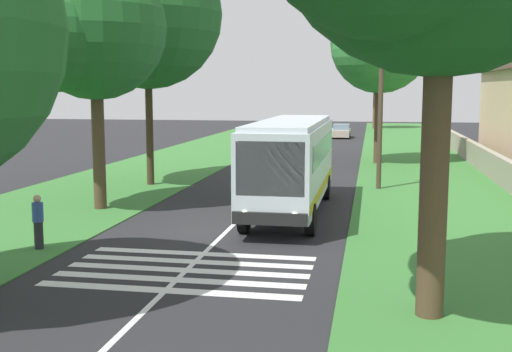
# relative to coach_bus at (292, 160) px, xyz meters

# --- Properties ---
(ground) EXTENTS (160.00, 160.00, 0.00)m
(ground) POSITION_rel_coach_bus_xyz_m (-3.93, 1.80, -2.15)
(ground) COLOR #262628
(grass_verge_left) EXTENTS (120.00, 8.00, 0.04)m
(grass_verge_left) POSITION_rel_coach_bus_xyz_m (11.07, 10.00, -2.13)
(grass_verge_left) COLOR #387533
(grass_verge_left) RESTS_ON ground
(grass_verge_right) EXTENTS (120.00, 8.00, 0.04)m
(grass_verge_right) POSITION_rel_coach_bus_xyz_m (11.07, -6.40, -2.13)
(grass_verge_right) COLOR #387533
(grass_verge_right) RESTS_ON ground
(centre_line) EXTENTS (110.00, 0.16, 0.01)m
(centre_line) POSITION_rel_coach_bus_xyz_m (11.07, 1.80, -2.14)
(centre_line) COLOR silver
(centre_line) RESTS_ON ground
(coach_bus) EXTENTS (11.16, 2.62, 3.73)m
(coach_bus) POSITION_rel_coach_bus_xyz_m (0.00, 0.00, 0.00)
(coach_bus) COLOR silver
(coach_bus) RESTS_ON ground
(zebra_crossing) EXTENTS (4.05, 6.80, 0.01)m
(zebra_crossing) POSITION_rel_coach_bus_xyz_m (-8.76, 1.80, -2.14)
(zebra_crossing) COLOR silver
(zebra_crossing) RESTS_ON ground
(trailing_car_0) EXTENTS (4.30, 1.78, 1.43)m
(trailing_car_0) POSITION_rel_coach_bus_xyz_m (18.65, 3.76, -1.48)
(trailing_car_0) COLOR #145933
(trailing_car_0) RESTS_ON ground
(trailing_car_1) EXTENTS (4.30, 1.78, 1.43)m
(trailing_car_1) POSITION_rel_coach_bus_xyz_m (25.90, 3.34, -1.48)
(trailing_car_1) COLOR #B7A893
(trailing_car_1) RESTS_ON ground
(trailing_car_2) EXTENTS (4.30, 1.78, 1.43)m
(trailing_car_2) POSITION_rel_coach_bus_xyz_m (33.28, 3.79, -1.48)
(trailing_car_2) COLOR black
(trailing_car_2) RESTS_ON ground
(trailing_car_3) EXTENTS (4.30, 1.78, 1.43)m
(trailing_car_3) POSITION_rel_coach_bus_xyz_m (41.20, -0.02, -1.48)
(trailing_car_3) COLOR #B7A893
(trailing_car_3) RESTS_ON ground
(roadside_tree_left_1) EXTENTS (6.97, 5.85, 10.20)m
(roadside_tree_left_1) POSITION_rel_coach_bus_xyz_m (-0.80, 8.10, 5.04)
(roadside_tree_left_1) COLOR #4C3826
(roadside_tree_left_1) RESTS_ON grass_verge_left
(roadside_tree_left_2) EXTENTS (8.83, 7.57, 12.47)m
(roadside_tree_left_2) POSITION_rel_coach_bus_xyz_m (6.44, 8.27, 6.38)
(roadside_tree_left_2) COLOR #3D2D1E
(roadside_tree_left_2) RESTS_ON grass_verge_left
(roadside_tree_right_0) EXTENTS (6.11, 5.36, 10.63)m
(roadside_tree_right_0) POSITION_rel_coach_bus_xyz_m (57.54, -3.26, 5.71)
(roadside_tree_right_0) COLOR brown
(roadside_tree_right_0) RESTS_ON grass_verge_right
(roadside_tree_right_1) EXTENTS (7.53, 6.57, 11.20)m
(roadside_tree_right_1) POSITION_rel_coach_bus_xyz_m (18.20, -3.38, 5.65)
(roadside_tree_right_1) COLOR #4C3826
(roadside_tree_right_1) RESTS_ON grass_verge_right
(utility_pole) EXTENTS (0.24, 1.40, 7.01)m
(utility_pole) POSITION_rel_coach_bus_xyz_m (6.84, -3.51, 1.54)
(utility_pole) COLOR #473828
(utility_pole) RESTS_ON grass_verge_right
(roadside_wall) EXTENTS (70.00, 0.40, 1.43)m
(roadside_wall) POSITION_rel_coach_bus_xyz_m (16.07, -9.80, -1.39)
(roadside_wall) COLOR #9E937F
(roadside_wall) RESTS_ON grass_verge_right
(pedestrian) EXTENTS (0.34, 0.34, 1.69)m
(pedestrian) POSITION_rel_coach_bus_xyz_m (-7.39, 6.93, -1.24)
(pedestrian) COLOR #26262D
(pedestrian) RESTS_ON grass_verge_left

